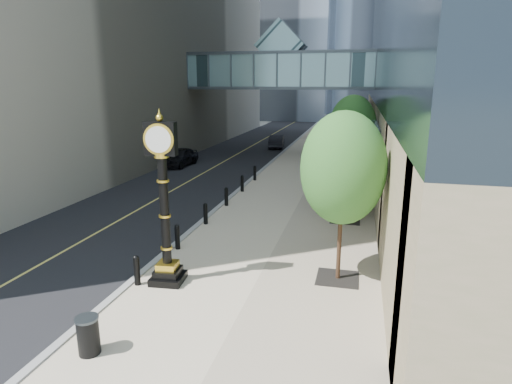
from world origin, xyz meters
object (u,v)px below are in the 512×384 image
pedestrian (346,200)px  car_near (180,157)px  street_clock (165,213)px  car_far (277,141)px  trash_bin (88,336)px

pedestrian → car_near: 17.44m
street_clock → car_far: size_ratio=1.36×
trash_bin → car_far: car_far is taller
pedestrian → car_far: (-7.78, 22.79, -0.31)m
street_clock → pedestrian: size_ratio=2.94×
car_near → pedestrian: bearing=-37.4°
car_far → trash_bin: bearing=86.5°
trash_bin → pedestrian: bearing=65.6°
street_clock → pedestrian: street_clock is taller
street_clock → car_near: 21.11m
trash_bin → car_far: bearing=93.6°
street_clock → trash_bin: bearing=-97.8°
street_clock → car_near: (-7.99, 19.47, -1.70)m
pedestrian → car_near: pedestrian is taller
street_clock → trash_bin: street_clock is taller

